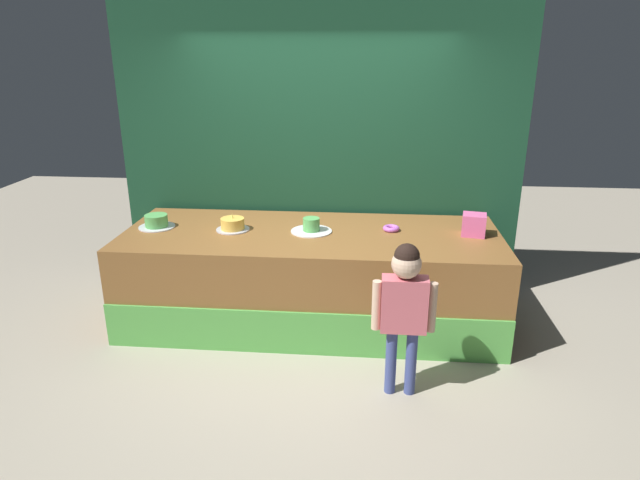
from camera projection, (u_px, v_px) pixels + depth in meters
ground_plane at (304, 353)px, 4.44m from camera, size 12.00×12.00×0.00m
stage_platform at (311, 277)px, 4.88m from camera, size 3.28×1.27×0.83m
curtain_backdrop at (319, 143)px, 5.21m from camera, size 3.87×0.08×2.98m
child_figure at (404, 300)px, 3.70m from camera, size 0.44×0.20×1.14m
pink_box at (474, 225)px, 4.65m from camera, size 0.22×0.21×0.19m
donut at (391, 228)px, 4.79m from camera, size 0.15×0.15×0.04m
cake_left at (156, 222)px, 4.87m from camera, size 0.32×0.32×0.12m
cake_center at (233, 225)px, 4.80m from camera, size 0.29×0.29×0.15m
cake_right at (311, 227)px, 4.75m from camera, size 0.36×0.36×0.12m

